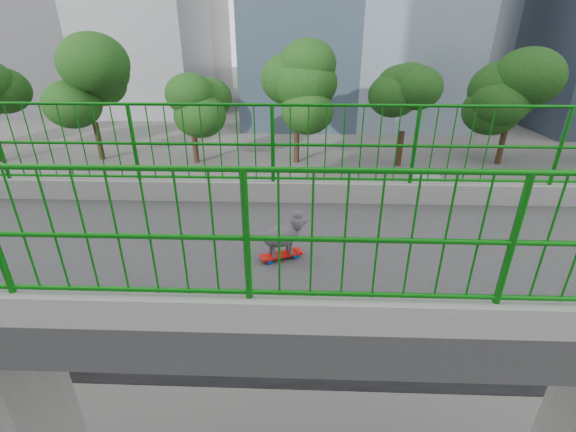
% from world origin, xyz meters
% --- Properties ---
extents(road, '(18.00, 90.00, 0.02)m').
position_xyz_m(road, '(-13.00, 0.00, 0.01)').
color(road, black).
rests_on(road, ground).
extents(street_trees, '(5.30, 60.40, 7.26)m').
position_xyz_m(street_trees, '(-26.03, 1.06, 4.72)').
color(street_trees, black).
rests_on(street_trees, ground).
extents(skateboard, '(0.31, 0.48, 0.06)m').
position_xyz_m(skateboard, '(0.30, 4.20, 7.05)').
color(skateboard, '#F00D08').
rests_on(skateboard, footbridge).
extents(poodle, '(0.35, 0.50, 0.45)m').
position_xyz_m(poodle, '(0.29, 4.23, 7.30)').
color(poodle, '#343137').
rests_on(poodle, skateboard).
extents(car_0, '(1.62, 4.03, 1.37)m').
position_xyz_m(car_0, '(-6.00, -3.70, 0.69)').
color(car_0, '#BA0708').
rests_on(car_0, ground).
extents(car_1, '(1.66, 4.77, 1.57)m').
position_xyz_m(car_1, '(-9.20, -1.26, 0.79)').
color(car_1, silver).
rests_on(car_1, ground).
extents(car_2, '(2.54, 5.52, 1.53)m').
position_xyz_m(car_2, '(-12.40, -3.37, 0.77)').
color(car_2, black).
rests_on(car_2, ground).
extents(car_3, '(2.14, 5.26, 1.53)m').
position_xyz_m(car_3, '(-15.60, 16.67, 0.76)').
color(car_3, black).
rests_on(car_3, ground).
extents(car_4, '(1.89, 4.71, 1.60)m').
position_xyz_m(car_4, '(-18.80, 12.62, 0.80)').
color(car_4, silver).
rests_on(car_4, ground).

